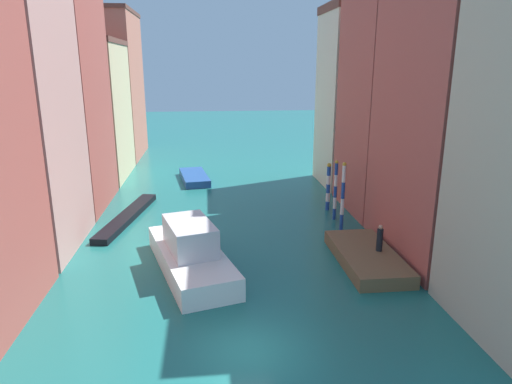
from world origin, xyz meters
name	(u,v)px	position (x,y,z in m)	size (l,w,h in m)	color
ground_plane	(223,191)	(0.00, 24.50, 0.00)	(154.00, 154.00, 0.00)	#1E6B66
building_left_2	(47,70)	(-13.39, 21.47, 10.90)	(7.59, 9.45, 21.78)	#B25147
building_left_3	(86,110)	(-13.39, 31.83, 6.87)	(7.59, 10.47, 13.73)	beige
building_left_4	(107,86)	(-13.39, 43.14, 8.82)	(7.59, 11.76, 17.62)	#C6705B
building_right_1	(465,93)	(13.39, 8.99, 9.71)	(7.59, 9.82, 19.39)	#B25147
building_right_2	(401,77)	(13.39, 18.04, 10.40)	(7.59, 8.34, 20.76)	#B25147
building_right_3	(363,97)	(13.39, 26.29, 8.31)	(7.59, 7.38, 16.58)	beige
waterfront_dock	(366,257)	(7.77, 7.78, 0.38)	(3.20, 7.15, 0.77)	brown
person_on_dock	(380,239)	(8.49, 7.75, 1.51)	(0.36, 0.36, 1.59)	black
mooring_pole_0	(343,196)	(7.90, 13.35, 2.49)	(0.28, 0.28, 4.90)	#1E479E
mooring_pole_1	(335,190)	(8.04, 15.70, 2.32)	(0.27, 0.27, 4.55)	#1E479E
mooring_pole_2	(328,186)	(8.14, 18.03, 1.98)	(0.34, 0.34, 3.85)	#1E479E
vaporetto_white	(190,253)	(-2.45, 7.97, 1.04)	(5.56, 9.71, 2.88)	white
gondola_black	(128,216)	(-7.48, 17.43, 0.22)	(3.17, 10.73, 0.45)	black
motorboat_0	(194,177)	(-2.72, 28.88, 0.35)	(3.32, 6.84, 0.69)	#234C93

